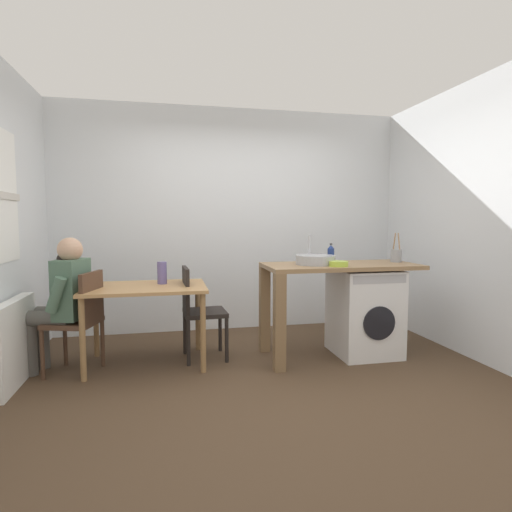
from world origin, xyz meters
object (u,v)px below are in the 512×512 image
(chair_person_seat, at_px, (81,316))
(utensil_crock, at_px, (396,255))
(washing_machine, at_px, (364,312))
(mixing_bowl, at_px, (339,263))
(dining_table, at_px, (146,296))
(chair_opposite, at_px, (197,307))
(bottle_tall_green, at_px, (331,253))
(vase, at_px, (162,273))
(seated_person, at_px, (62,298))

(chair_person_seat, distance_m, utensil_crock, 3.09)
(washing_machine, bearing_deg, mixing_bowl, -151.99)
(utensil_crock, bearing_deg, dining_table, 177.73)
(dining_table, distance_m, chair_person_seat, 0.58)
(chair_opposite, height_order, utensil_crock, utensil_crock)
(chair_person_seat, distance_m, bottle_tall_green, 2.49)
(utensil_crock, bearing_deg, mixing_bowl, -161.32)
(utensil_crock, distance_m, vase, 2.36)
(utensil_crock, xyz_separation_m, vase, (-2.35, 0.20, -0.14))
(chair_person_seat, bearing_deg, chair_opposite, -64.25)
(chair_opposite, distance_m, bottle_tall_green, 1.49)
(bottle_tall_green, relative_size, mixing_bowl, 1.05)
(mixing_bowl, xyz_separation_m, utensil_crock, (0.74, 0.25, 0.04))
(mixing_bowl, relative_size, vase, 0.84)
(bottle_tall_green, xyz_separation_m, utensil_crock, (0.62, -0.23, -0.02))
(chair_opposite, relative_size, mixing_bowl, 5.06)
(bottle_tall_green, relative_size, utensil_crock, 0.63)
(chair_person_seat, distance_m, vase, 0.81)
(seated_person, bearing_deg, dining_table, -67.40)
(washing_machine, height_order, bottle_tall_green, bottle_tall_green)
(mixing_bowl, height_order, utensil_crock, utensil_crock)
(dining_table, xyz_separation_m, bottle_tall_green, (1.88, 0.13, 0.36))
(chair_person_seat, relative_size, chair_opposite, 1.00)
(bottle_tall_green, bearing_deg, utensil_crock, -19.97)
(dining_table, distance_m, utensil_crock, 2.53)
(chair_opposite, relative_size, vase, 4.24)
(utensil_crock, bearing_deg, chair_opposite, 175.90)
(chair_opposite, bearing_deg, bottle_tall_green, 90.37)
(dining_table, distance_m, seated_person, 0.71)
(chair_person_seat, distance_m, chair_opposite, 1.04)
(vase, bearing_deg, dining_table, -146.31)
(chair_opposite, relative_size, utensil_crock, 3.00)
(chair_opposite, bearing_deg, mixing_bowl, 69.99)
(dining_table, distance_m, washing_machine, 2.15)
(bottle_tall_green, bearing_deg, vase, -179.12)
(chair_opposite, xyz_separation_m, vase, (-0.33, 0.05, 0.34))
(vase, bearing_deg, chair_person_seat, -162.44)
(dining_table, bearing_deg, vase, 33.69)
(dining_table, height_order, mixing_bowl, mixing_bowl)
(chair_person_seat, distance_m, washing_machine, 2.68)
(dining_table, height_order, chair_person_seat, chair_person_seat)
(chair_opposite, height_order, vase, vase)
(seated_person, bearing_deg, washing_machine, -75.06)
(seated_person, bearing_deg, chair_opposite, -67.63)
(dining_table, height_order, utensil_crock, utensil_crock)
(seated_person, height_order, vase, seated_person)
(utensil_crock, bearing_deg, seated_person, 179.58)
(washing_machine, distance_m, bottle_tall_green, 0.69)
(chair_opposite, bearing_deg, seated_person, -87.02)
(dining_table, relative_size, bottle_tall_green, 5.87)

